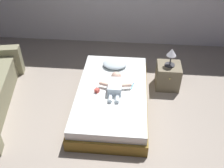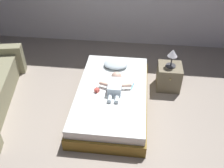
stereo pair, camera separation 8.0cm
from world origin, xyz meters
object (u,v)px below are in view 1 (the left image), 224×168
Objects in this scene: baby at (115,84)px; nightstand at (168,76)px; bed at (112,97)px; toothbrush at (133,85)px; pillow at (115,64)px; lamp at (171,54)px; toy_block at (97,90)px.

baby is 1.10m from nightstand.
bed is 12.37× the size of toothbrush.
baby reaches higher than pillow.
lamp is (0.97, -0.05, 0.28)m from pillow.
toothbrush is (0.28, 0.08, -0.07)m from baby.
pillow is 5.01× the size of toy_block.
pillow is 0.63m from baby.
pillow is 0.66× the size of baby.
baby is at bearing 24.58° from toy_block.
toothbrush is at bearing 20.38° from toy_block.
toothbrush is at bearing -141.70° from lamp.
toy_block is (-0.23, -0.10, 0.21)m from bed.
bed is 0.70m from pillow.
baby is at bearing -147.58° from lamp.
toothbrush is at bearing 15.88° from baby.
lamp is at bearing 32.29° from bed.
bed is 0.39m from toothbrush.
lamp is 3.88× the size of toy_block.
pillow is (-0.01, 0.66, 0.23)m from bed.
nightstand reaches higher than toothbrush.
toothbrush is 0.82m from nightstand.
baby is 1.43× the size of nightstand.
pillow is 1.02m from lamp.
nightstand reaches higher than pillow.
bed is 1.25m from lamp.
toy_block is at bearing -106.41° from pillow.
baby is at bearing -84.63° from pillow.
pillow is 0.65m from toothbrush.
toy_block is (-0.22, -0.76, -0.02)m from pillow.
toothbrush is 1.94× the size of toy_block.
toy_block reaches higher than toothbrush.
nightstand is (0.97, 0.61, 0.06)m from bed.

